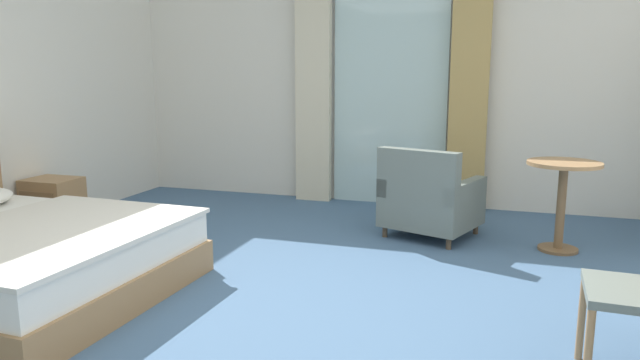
{
  "coord_description": "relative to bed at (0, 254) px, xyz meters",
  "views": [
    {
      "loc": [
        1.28,
        -3.04,
        1.42
      ],
      "look_at": [
        0.19,
        0.36,
        0.75
      ],
      "focal_mm": 32.11,
      "sensor_mm": 36.0,
      "label": 1
    }
  ],
  "objects": [
    {
      "name": "nightstand",
      "position": [
        -0.79,
        1.34,
        -0.01
      ],
      "size": [
        0.45,
        0.38,
        0.48
      ],
      "color": "#9E754C",
      "rests_on": "ground"
    },
    {
      "name": "balcony_glass_door",
      "position": [
        1.91,
        3.4,
        0.94
      ],
      "size": [
        1.23,
        0.02,
        2.4
      ],
      "primitive_type": "cube",
      "color": "silver",
      "rests_on": "ground"
    },
    {
      "name": "curtain_panel_left",
      "position": [
        1.07,
        3.3,
        0.98
      ],
      "size": [
        0.39,
        0.1,
        2.47
      ],
      "primitive_type": "cube",
      "color": "beige",
      "rests_on": "ground"
    },
    {
      "name": "round_cafe_table",
      "position": [
        3.57,
        2.09,
        0.27
      ],
      "size": [
        0.57,
        0.57,
        0.73
      ],
      "color": "#9E754C",
      "rests_on": "ground"
    },
    {
      "name": "ground",
      "position": [
        1.82,
        0.26,
        -0.31
      ],
      "size": [
        6.37,
        6.97,
        0.1
      ],
      "primitive_type": "cube",
      "color": "#426084"
    },
    {
      "name": "curtain_panel_right",
      "position": [
        2.74,
        3.3,
        0.98
      ],
      "size": [
        0.38,
        0.1,
        2.47
      ],
      "primitive_type": "cube",
      "color": "tan",
      "rests_on": "ground"
    },
    {
      "name": "armchair_by_window",
      "position": [
        2.51,
        2.16,
        0.07
      ],
      "size": [
        0.91,
        0.89,
        0.8
      ],
      "color": "slate",
      "rests_on": "ground"
    },
    {
      "name": "bed",
      "position": [
        0.0,
        0.0,
        0.0
      ],
      "size": [
        2.12,
        1.79,
        1.08
      ],
      "color": "#9E754C",
      "rests_on": "ground"
    },
    {
      "name": "wall_back",
      "position": [
        1.82,
        3.48,
        1.11
      ],
      "size": [
        5.97,
        0.12,
        2.73
      ],
      "primitive_type": "cube",
      "color": "silver",
      "rests_on": "ground"
    }
  ]
}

